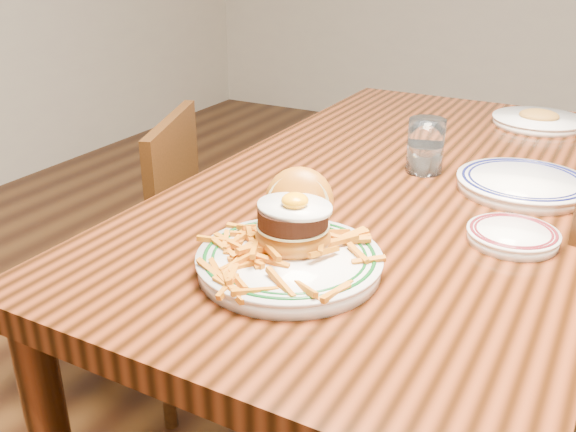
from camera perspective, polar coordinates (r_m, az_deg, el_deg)
The scene contains 7 objects.
table at distance 1.48m, azimuth 10.20°, elevation 0.11°, with size 0.85×1.60×0.75m.
chair_left at distance 1.81m, azimuth -12.94°, elevation -3.29°, with size 0.50×0.50×0.83m.
main_plate at distance 1.04m, azimuth 0.28°, elevation -2.51°, with size 0.30×0.32×0.14m.
side_plate at distance 1.20m, azimuth 19.36°, elevation -1.58°, with size 0.16×0.17×0.02m.
rear_plate at distance 1.44m, azimuth 20.21°, elevation 2.77°, with size 0.28×0.28×0.03m.
water_glass at distance 1.48m, azimuth 12.10°, elevation 5.84°, with size 0.08×0.08×0.12m.
far_plate at distance 1.96m, azimuth 21.36°, elevation 7.94°, with size 0.25×0.25×0.05m.
Camera 1 is at (0.41, -1.30, 1.25)m, focal length 40.00 mm.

